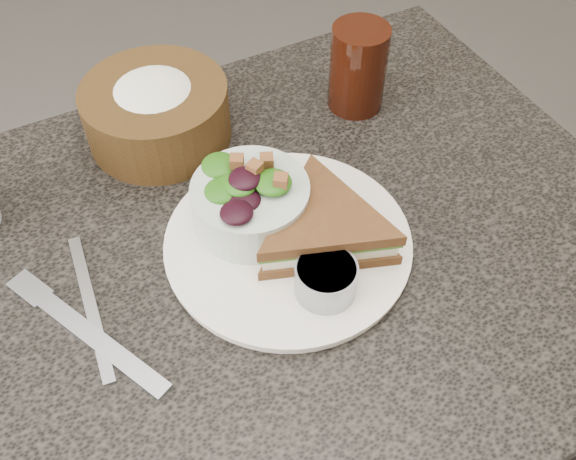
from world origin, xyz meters
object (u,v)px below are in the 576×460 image
Objects in this scene: cola_glass at (358,64)px; sandwich at (324,227)px; dining_table at (250,400)px; bread_basket at (155,104)px; dinner_plate at (288,243)px; salad_bowl at (250,197)px; dressing_ramekin at (326,279)px.

sandwich is at bearing -129.10° from cola_glass.
bread_basket is (-0.00, 0.24, 0.43)m from dining_table.
cola_glass is (0.27, -0.06, 0.01)m from bread_basket.
bread_basket is (-0.07, 0.25, 0.05)m from dinner_plate.
dinner_plate is 2.08× the size of salad_bowl.
cola_glass reaches higher than dining_table.
dining_table is 0.42m from dressing_ramekin.
dining_table is 0.43m from salad_bowl.
dressing_ramekin is at bearing -98.32° from sandwich.
salad_bowl is at bearing -148.30° from cola_glass.
sandwich reaches higher than dining_table.
cola_glass is (0.17, 0.21, 0.03)m from sandwich.
dining_table is 7.47× the size of cola_glass.
dressing_ramekin is 0.51× the size of cola_glass.
dressing_ramekin is 0.34m from bread_basket.
salad_bowl reaches higher than dinner_plate.
bread_basket is at bearing 129.65° from sandwich.
sandwich reaches higher than dressing_ramekin.
sandwich is at bearing -48.22° from salad_bowl.
sandwich is 0.98× the size of bread_basket.
dinner_plate is (0.06, -0.01, 0.38)m from dining_table.
sandwich is 1.40× the size of cola_glass.
salad_bowl reaches higher than dining_table.
dining_table is at bearing -176.94° from sandwich.
bread_basket reaches higher than dressing_ramekin.
cola_glass is at bearing 31.70° from salad_bowl.
bread_basket is 0.28m from cola_glass.
dinner_plate is at bearing -62.40° from salad_bowl.
salad_bowl is 0.21m from bread_basket.
dining_table is 5.21× the size of bread_basket.
dressing_ramekin reaches higher than dinner_plate.
cola_glass reaches higher than dinner_plate.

